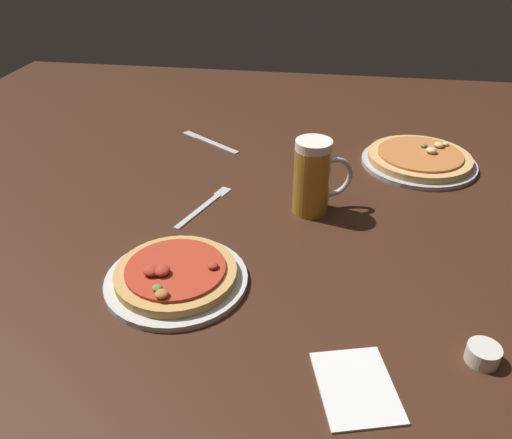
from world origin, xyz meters
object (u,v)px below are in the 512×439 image
object	(u,v)px
napkin_folded	(356,386)
beer_mug_dark	(314,177)
fork_left	(205,205)
pizza_plate_near	(176,276)
knife_right	(210,141)
ramekin_sauce	(483,354)
pizza_plate_far	(419,159)

from	to	relation	value
napkin_folded	beer_mug_dark	bearing A→B (deg)	101.05
fork_left	pizza_plate_near	bearing A→B (deg)	-86.98
pizza_plate_near	fork_left	xyz separation A→B (m)	(-0.02, 0.28, -0.01)
beer_mug_dark	fork_left	bearing A→B (deg)	-175.14
knife_right	pizza_plate_near	bearing A→B (deg)	-82.15
pizza_plate_near	beer_mug_dark	world-z (taller)	beer_mug_dark
pizza_plate_near	fork_left	bearing A→B (deg)	93.02
napkin_folded	knife_right	world-z (taller)	napkin_folded
beer_mug_dark	knife_right	bearing A→B (deg)	133.21
pizza_plate_near	ramekin_sauce	xyz separation A→B (m)	(0.53, -0.11, -0.00)
pizza_plate_far	fork_left	world-z (taller)	pizza_plate_far
napkin_folded	fork_left	distance (m)	0.60
pizza_plate_near	pizza_plate_far	bearing A→B (deg)	49.33
pizza_plate_near	beer_mug_dark	size ratio (longest dim) A/B	1.53
napkin_folded	fork_left	xyz separation A→B (m)	(-0.35, 0.48, -0.00)
pizza_plate_near	pizza_plate_far	size ratio (longest dim) A/B	0.88
pizza_plate_near	ramekin_sauce	world-z (taller)	pizza_plate_near
ramekin_sauce	fork_left	size ratio (longest dim) A/B	0.25
pizza_plate_far	pizza_plate_near	bearing A→B (deg)	-130.67
pizza_plate_far	ramekin_sauce	distance (m)	0.71
beer_mug_dark	napkin_folded	world-z (taller)	beer_mug_dark
pizza_plate_far	fork_left	xyz separation A→B (m)	(-0.53, -0.31, -0.01)
pizza_plate_near	fork_left	world-z (taller)	pizza_plate_near
napkin_folded	fork_left	size ratio (longest dim) A/B	0.70
ramekin_sauce	napkin_folded	world-z (taller)	ramekin_sauce
beer_mug_dark	pizza_plate_near	bearing A→B (deg)	-127.67
pizza_plate_far	knife_right	size ratio (longest dim) A/B	1.54
beer_mug_dark	knife_right	distance (m)	0.48
ramekin_sauce	beer_mug_dark	bearing A→B (deg)	125.05
napkin_folded	fork_left	bearing A→B (deg)	126.00
pizza_plate_near	beer_mug_dark	distance (m)	0.39
napkin_folded	pizza_plate_far	bearing A→B (deg)	77.45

